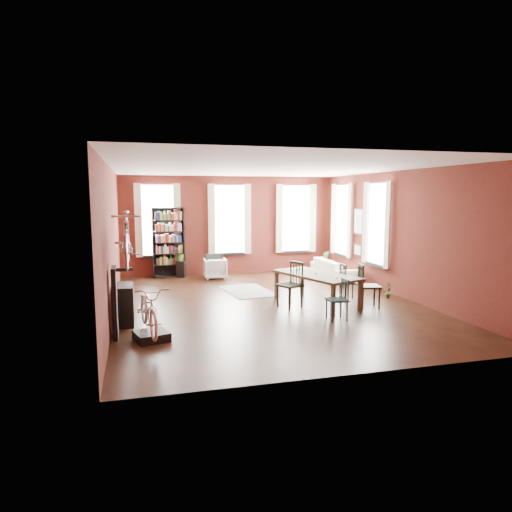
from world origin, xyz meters
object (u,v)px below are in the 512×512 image
object	(u,v)px
white_armchair	(215,267)
bookshelf	(169,243)
cream_sofa	(335,266)
bike_trainer	(152,336)
dining_chair_c	(369,286)
plant_stand	(181,269)
console_table	(123,304)
bicycle_floor	(148,287)
dining_chair_a	(337,300)
dining_chair_b	(290,285)
dining_chair_d	(349,282)
dining_table	(316,289)

from	to	relation	value
white_armchair	bookshelf	bearing A→B (deg)	-23.30
cream_sofa	bike_trainer	size ratio (longest dim) A/B	3.76
dining_chair_c	plant_stand	size ratio (longest dim) A/B	1.96
bookshelf	white_armchair	size ratio (longest dim) A/B	3.13
console_table	bicycle_floor	xyz separation A→B (m)	(0.47, -1.25, 0.58)
dining_chair_a	bicycle_floor	distance (m)	3.87
bookshelf	bicycle_floor	world-z (taller)	bookshelf
cream_sofa	dining_chair_a	bearing A→B (deg)	155.81
dining_chair_b	bike_trainer	size ratio (longest dim) A/B	1.88
dining_chair_c	bicycle_floor	world-z (taller)	bicycle_floor
cream_sofa	console_table	bearing A→B (deg)	119.33
bookshelf	plant_stand	distance (m)	0.93
bike_trainer	bicycle_floor	xyz separation A→B (m)	(-0.03, 0.00, 0.90)
cream_sofa	console_table	distance (m)	7.15
dining_chair_d	dining_chair_a	bearing A→B (deg)	148.41
dining_chair_c	bike_trainer	xyz separation A→B (m)	(-4.95, -1.20, -0.42)
dining_chair_c	dining_chair_d	xyz separation A→B (m)	(-0.10, 0.79, -0.05)
dining_table	cream_sofa	xyz separation A→B (m)	(1.86, 2.98, 0.04)
bicycle_floor	plant_stand	bearing A→B (deg)	72.24
bookshelf	bicycle_floor	distance (m)	6.50
dining_table	dining_chair_c	distance (m)	1.22
dining_chair_b	cream_sofa	bearing A→B (deg)	117.14
dining_table	bookshelf	xyz separation A→B (m)	(-3.09, 4.68, 0.73)
dining_table	console_table	distance (m)	4.41
dining_chair_d	cream_sofa	xyz separation A→B (m)	(0.88, 2.75, -0.05)
dining_table	dining_chair_c	xyz separation A→B (m)	(1.08, -0.57, 0.13)
dining_chair_a	cream_sofa	xyz separation A→B (m)	(1.95, 4.34, -0.02)
bicycle_floor	white_armchair	bearing A→B (deg)	62.10
dining_chair_b	dining_table	bearing A→B (deg)	72.47
dining_table	plant_stand	distance (m)	5.29
dining_table	bicycle_floor	size ratio (longest dim) A/B	1.32
white_armchair	bicycle_floor	xyz separation A→B (m)	(-2.17, -5.75, 0.63)
cream_sofa	bike_trainer	xyz separation A→B (m)	(-5.73, -4.75, -0.33)
bike_trainer	dining_chair_c	bearing A→B (deg)	13.65
dining_chair_a	bookshelf	size ratio (longest dim) A/B	0.39
dining_chair_a	plant_stand	bearing A→B (deg)	-153.73
plant_stand	cream_sofa	bearing A→B (deg)	-18.70
dining_chair_b	dining_chair_a	bearing A→B (deg)	1.37
dining_table	bike_trainer	size ratio (longest dim) A/B	3.93
dining_table	white_armchair	world-z (taller)	dining_table
dining_chair_b	plant_stand	bearing A→B (deg)	-179.03
dining_table	white_armchair	distance (m)	4.34
dining_chair_a	console_table	bearing A→B (deg)	-98.92
dining_chair_a	console_table	xyz separation A→B (m)	(-4.28, 0.84, -0.03)
white_armchair	console_table	size ratio (longest dim) A/B	0.88
dining_chair_a	dining_chair_c	size ratio (longest dim) A/B	0.85
dining_chair_b	bookshelf	world-z (taller)	bookshelf
white_armchair	plant_stand	distance (m)	1.14
console_table	bicycle_floor	bearing A→B (deg)	-69.27
dining_chair_d	white_armchair	size ratio (longest dim) A/B	1.29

